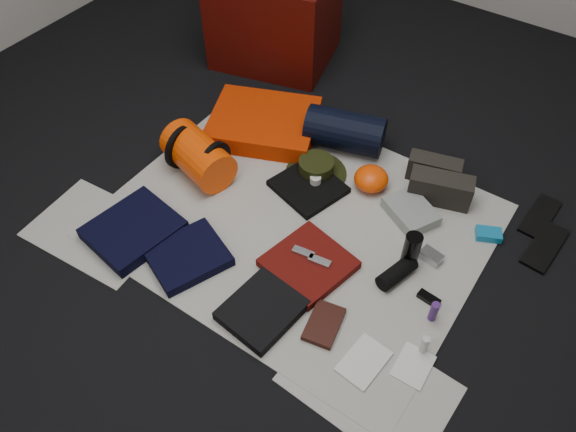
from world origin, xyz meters
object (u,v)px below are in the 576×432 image
Objects in this scene: red_cabinet at (275,15)px; sleeping_pad at (264,123)px; navy_duffel at (345,131)px; water_bottle at (411,251)px; paperback_book at (324,324)px; stuff_sack at (198,156)px; compact_camera at (431,256)px.

sleeping_pad is (0.35, -0.60, -0.21)m from red_cabinet.
navy_duffel is at bearing -46.05° from red_cabinet.
red_cabinet is at bearing 144.85° from water_bottle.
navy_duffel is 1.05m from paperback_book.
red_cabinet is at bearing 131.88° from navy_duffel.
navy_duffel is at bearing 141.22° from water_bottle.
red_cabinet reaches higher than paperback_book.
paperback_book is at bearing -22.12° from stuff_sack.
red_cabinet reaches higher than water_bottle.
compact_camera is at bearing -14.43° from sleeping_pad.
red_cabinet reaches higher than stuff_sack.
stuff_sack reaches higher than paperback_book.
sleeping_pad is 1.11m from compact_camera.
compact_camera is (0.07, 0.08, -0.07)m from water_bottle.
navy_duffel is (0.41, 0.13, 0.05)m from sleeping_pad.
stuff_sack is (-0.08, -0.42, 0.06)m from sleeping_pad.
sleeping_pad is 5.67× the size of compact_camera.
sleeping_pad is 0.43m from navy_duffel.
water_bottle reaches higher than sleeping_pad.
paperback_book is (0.95, -0.39, -0.09)m from stuff_sack.
sleeping_pad is at bearing 160.63° from water_bottle.
water_bottle is (0.60, -0.48, -0.01)m from navy_duffel.
water_bottle is (1.36, -0.96, -0.17)m from red_cabinet.
navy_duffel is 2.08× the size of paperback_book.
paperback_book is (1.22, -1.41, -0.25)m from red_cabinet.
navy_duffel reaches higher than sleeping_pad.
stuff_sack is 1.09m from water_bottle.
water_bottle is 0.48m from paperback_book.
sleeping_pad reaches higher than paperback_book.
red_cabinet is 3.61× the size of water_bottle.
paperback_book is at bearing -63.11° from red_cabinet.
navy_duffel is (0.76, -0.47, -0.16)m from red_cabinet.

